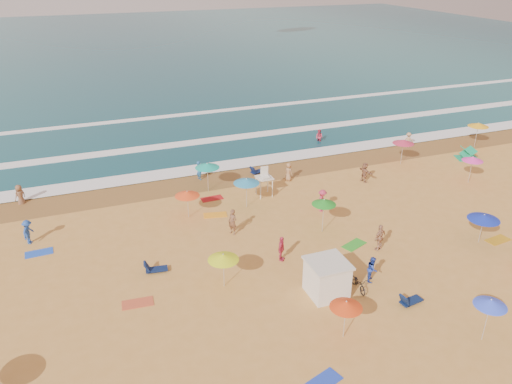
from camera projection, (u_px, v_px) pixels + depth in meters
name	position (u px, v px, depth m)	size (l,w,h in m)	color
ground	(291.00, 249.00, 32.45)	(220.00, 220.00, 0.00)	gold
ocean	(122.00, 48.00, 103.32)	(220.00, 140.00, 0.18)	#0C4756
wet_sand	(230.00, 177.00, 42.99)	(220.00, 220.00, 0.00)	olive
surf_foam	(203.00, 144.00, 50.39)	(200.00, 18.70, 0.05)	white
cabana	(327.00, 279.00, 27.79)	(2.00, 2.00, 2.00)	white
cabana_roof	(328.00, 263.00, 27.33)	(2.20, 2.20, 0.12)	silver
bicycle	(358.00, 283.00, 28.39)	(0.58, 1.66, 0.87)	black
lifeguard_stand	(264.00, 183.00, 39.31)	(1.20, 1.20, 2.10)	white
beach_umbrellas	(333.00, 206.00, 33.41)	(53.51, 26.12, 0.75)	#D9F019
loungers	(369.00, 256.00, 31.44)	(62.40, 26.91, 0.34)	#0E1C46
towels	(258.00, 275.00, 29.87)	(52.45, 25.73, 0.03)	red
popup_tents	(494.00, 196.00, 38.33)	(12.06, 18.60, 1.20)	#EE357E
beachgoers	(240.00, 220.00, 34.25)	(40.79, 27.86, 2.12)	#A0684A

